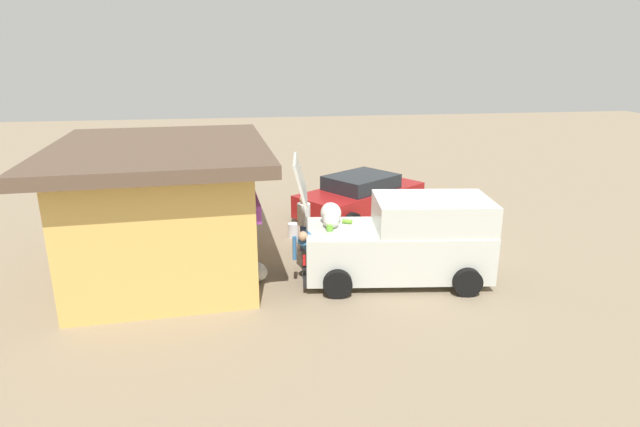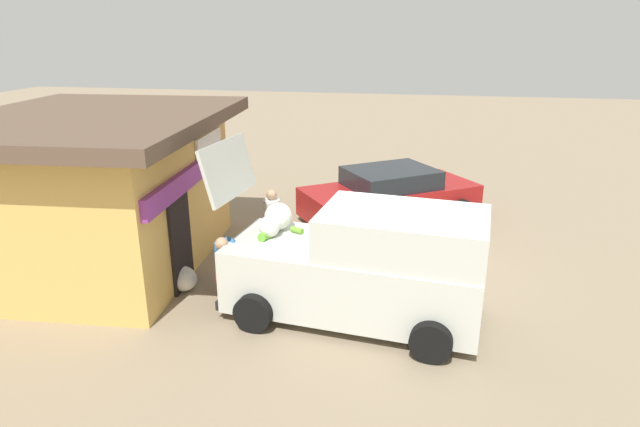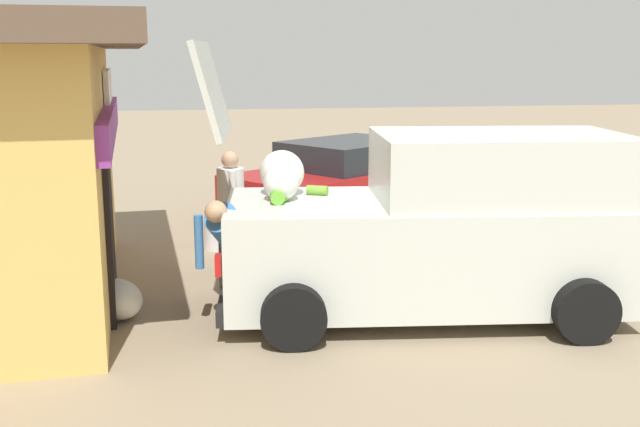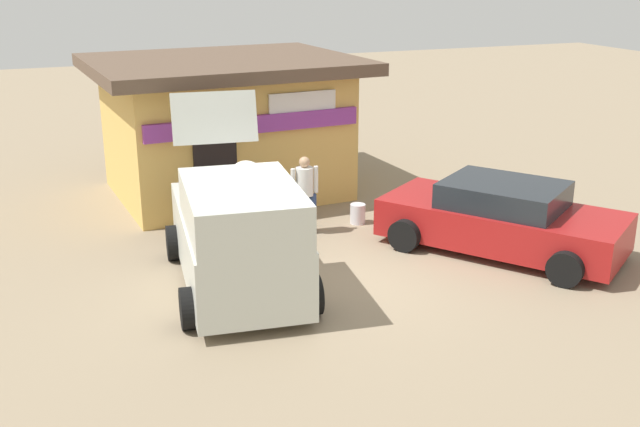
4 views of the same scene
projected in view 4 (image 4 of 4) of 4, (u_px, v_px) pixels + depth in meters
ground_plane at (329, 282)px, 12.74m from camera, size 60.00×60.00×0.00m
storefront_bar at (225, 124)px, 17.20m from camera, size 6.03×5.10×3.07m
delivery_van at (237, 234)px, 12.20m from camera, size 2.49×4.55×2.85m
parked_sedan at (502, 219)px, 13.93m from camera, size 4.01×4.61×1.31m
vendor_standing at (305, 190)px, 14.72m from camera, size 0.57×0.35×1.56m
customer_bending at (210, 202)px, 14.19m from camera, size 0.75×0.69×1.35m
unloaded_banana_pile at (213, 213)px, 15.59m from camera, size 0.87×0.80×0.43m
paint_bucket at (358, 214)px, 15.51m from camera, size 0.31×0.31×0.41m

